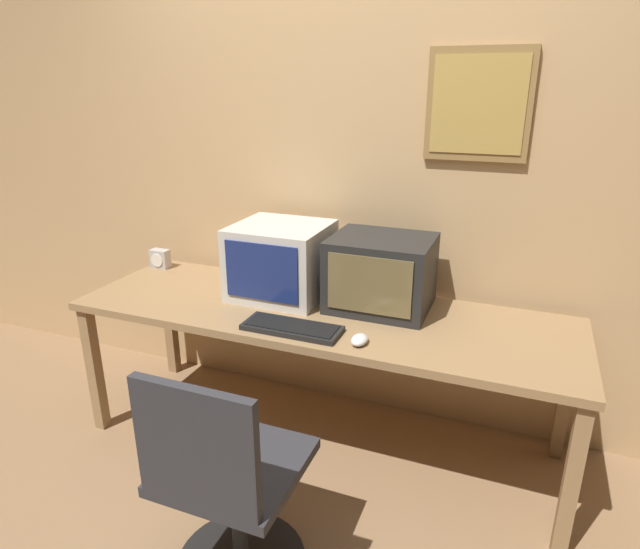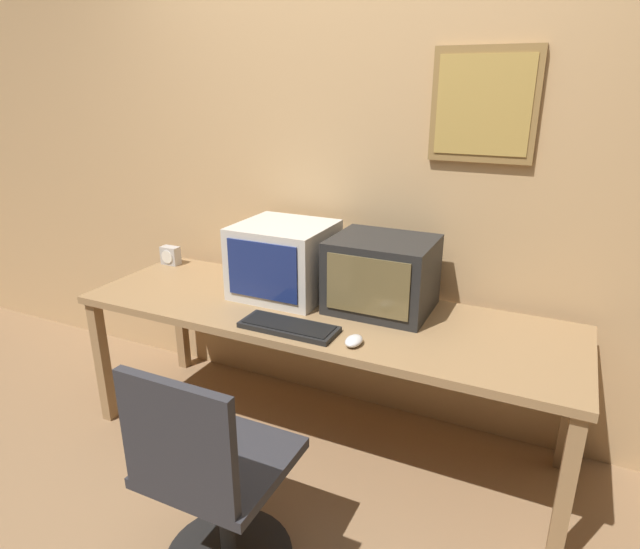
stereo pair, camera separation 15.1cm
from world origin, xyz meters
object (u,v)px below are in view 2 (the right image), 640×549
desk_clock (170,255)px  monitor_left (284,260)px  monitor_right (382,274)px  mouse_near_keyboard (354,341)px  office_chair (214,488)px  keyboard_main (289,327)px

desk_clock → monitor_left: bearing=-8.0°
monitor_right → desk_clock: size_ratio=4.29×
mouse_near_keyboard → monitor_right: bearing=93.8°
monitor_right → monitor_left: bearing=-177.0°
mouse_near_keyboard → desk_clock: (-1.33, 0.48, 0.03)m
monitor_left → desk_clock: (-0.81, 0.11, -0.12)m
office_chair → keyboard_main: bearing=93.2°
monitor_right → keyboard_main: 0.50m
monitor_left → mouse_near_keyboard: 0.66m
monitor_right → office_chair: 1.14m
monitor_left → desk_clock: size_ratio=4.14×
desk_clock → keyboard_main: bearing=-24.6°
keyboard_main → monitor_left: bearing=121.2°
monitor_right → desk_clock: monitor_right is taller
keyboard_main → desk_clock: 1.13m
mouse_near_keyboard → office_chair: bearing=-113.9°
monitor_right → keyboard_main: monitor_right is taller
keyboard_main → office_chair: size_ratio=0.48×
keyboard_main → desk_clock: desk_clock is taller
monitor_left → office_chair: 1.12m
mouse_near_keyboard → desk_clock: desk_clock is taller
desk_clock → mouse_near_keyboard: bearing=-20.0°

